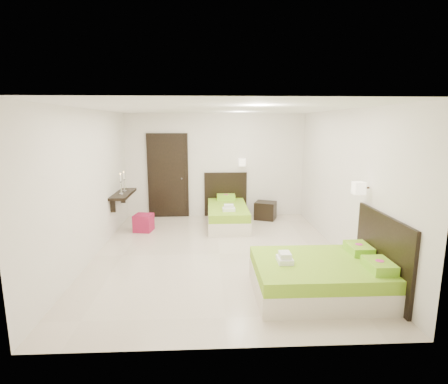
{
  "coord_description": "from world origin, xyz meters",
  "views": [
    {
      "loc": [
        -0.21,
        -6.07,
        2.35
      ],
      "look_at": [
        0.1,
        0.3,
        1.1
      ],
      "focal_mm": 28.0,
      "sensor_mm": 36.0,
      "label": 1
    }
  ],
  "objects_px": {
    "bed_single": "(227,213)",
    "nightstand": "(265,210)",
    "ottoman": "(144,223)",
    "bed_double": "(325,275)"
  },
  "relations": [
    {
      "from": "bed_single",
      "to": "nightstand",
      "type": "xyz_separation_m",
      "value": [
        0.98,
        0.42,
        -0.05
      ]
    },
    {
      "from": "nightstand",
      "to": "ottoman",
      "type": "relative_size",
      "value": 1.3
    },
    {
      "from": "nightstand",
      "to": "ottoman",
      "type": "bearing_deg",
      "value": -141.34
    },
    {
      "from": "nightstand",
      "to": "ottoman",
      "type": "height_order",
      "value": "nightstand"
    },
    {
      "from": "nightstand",
      "to": "ottoman",
      "type": "xyz_separation_m",
      "value": [
        -2.87,
        -0.86,
        -0.03
      ]
    },
    {
      "from": "nightstand",
      "to": "bed_double",
      "type": "bearing_deg",
      "value": -65.33
    },
    {
      "from": "bed_single",
      "to": "nightstand",
      "type": "relative_size",
      "value": 3.68
    },
    {
      "from": "bed_double",
      "to": "bed_single",
      "type": "bearing_deg",
      "value": 108.47
    },
    {
      "from": "bed_double",
      "to": "ottoman",
      "type": "xyz_separation_m",
      "value": [
        -3.06,
        3.05,
        -0.08
      ]
    },
    {
      "from": "ottoman",
      "to": "nightstand",
      "type": "bearing_deg",
      "value": 16.76
    }
  ]
}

